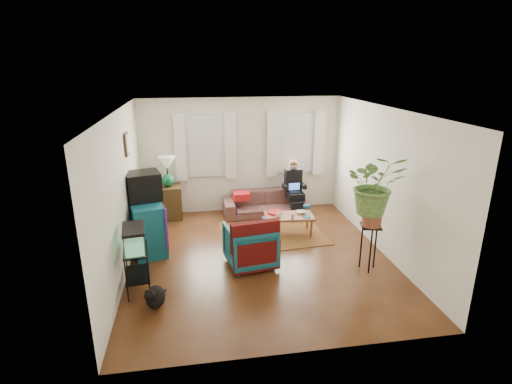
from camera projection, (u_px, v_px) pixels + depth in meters
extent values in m
cube|color=#4F2B14|center=(260.00, 257.00, 7.13)|extent=(4.50, 5.00, 0.01)
cube|color=white|center=(260.00, 110.00, 6.33)|extent=(4.50, 5.00, 0.01)
cube|color=silver|center=(241.00, 155.00, 9.07)|extent=(4.50, 0.01, 2.60)
cube|color=silver|center=(298.00, 255.00, 4.38)|extent=(4.50, 0.01, 2.60)
cube|color=silver|center=(121.00, 195.00, 6.38)|extent=(0.01, 5.00, 2.60)
cube|color=silver|center=(385.00, 182.00, 7.07)|extent=(0.01, 5.00, 2.60)
cube|color=white|center=(205.00, 146.00, 8.86)|extent=(1.08, 0.04, 1.38)
cube|color=white|center=(295.00, 143.00, 9.17)|extent=(1.08, 0.04, 1.38)
cube|color=white|center=(206.00, 147.00, 8.78)|extent=(1.36, 0.06, 1.50)
cube|color=white|center=(296.00, 144.00, 9.09)|extent=(1.36, 0.06, 1.50)
cube|color=#3D2616|center=(127.00, 144.00, 6.99)|extent=(0.04, 0.32, 0.40)
cube|color=maroon|center=(273.00, 233.00, 8.12)|extent=(2.13, 1.76, 0.01)
imported|color=brown|center=(265.00, 200.00, 9.01)|extent=(1.88, 0.77, 0.73)
cube|color=#422B19|center=(169.00, 202.00, 8.83)|extent=(0.55, 0.55, 0.74)
cube|color=navy|center=(147.00, 226.00, 7.29)|extent=(0.79, 1.16, 0.95)
cube|color=black|center=(143.00, 186.00, 7.16)|extent=(0.70, 0.66, 0.51)
cube|color=black|center=(137.00, 270.00, 5.99)|extent=(0.42, 0.66, 0.69)
cube|color=#7FD899|center=(134.00, 238.00, 5.83)|extent=(0.38, 0.60, 0.36)
ellipsoid|color=black|center=(155.00, 295.00, 5.65)|extent=(0.40, 0.50, 0.37)
imported|color=#105362|center=(250.00, 243.00, 6.76)|extent=(0.89, 0.84, 0.80)
cube|color=#9E0A0A|center=(256.00, 241.00, 6.43)|extent=(0.82, 0.31, 0.66)
cube|color=brown|center=(289.00, 224.00, 8.06)|extent=(1.01, 0.61, 0.40)
imported|color=white|center=(279.00, 215.00, 7.88)|extent=(0.12, 0.12, 0.09)
imported|color=beige|center=(292.00, 216.00, 7.83)|extent=(0.10, 0.10, 0.08)
imported|color=white|center=(301.00, 212.00, 8.09)|extent=(0.21, 0.21, 0.05)
cylinder|color=#B21414|center=(275.00, 212.00, 8.09)|extent=(0.32, 0.32, 0.04)
cube|color=black|center=(369.00, 248.00, 6.61)|extent=(0.41, 0.41, 0.79)
imported|color=#599947|center=(374.00, 194.00, 6.32)|extent=(1.07, 0.98, 1.00)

